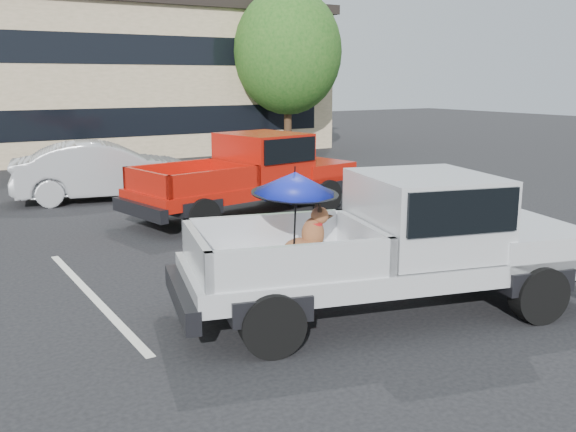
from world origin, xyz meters
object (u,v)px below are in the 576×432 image
tree_back (150,52)px  silver_pickup (408,236)px  red_pickup (258,170)px  silver_sedan (105,171)px  tree_right (288,52)px

tree_back → silver_pickup: (-5.47, -24.84, -3.36)m
silver_pickup → red_pickup: bearing=92.7°
silver_pickup → red_pickup: 6.93m
tree_back → red_pickup: 18.81m
silver_pickup → silver_sedan: (-1.12, 10.43, -0.29)m
red_pickup → tree_right: bearing=44.8°
tree_back → silver_pickup: bearing=-102.4°
red_pickup → silver_sedan: red_pickup is taller
tree_back → red_pickup: (-4.02, -18.06, -3.39)m
tree_back → red_pickup: bearing=-102.6°
tree_right → red_pickup: bearing=-124.9°
tree_right → tree_back: size_ratio=0.95×
tree_back → silver_pickup: tree_back is taller
silver_pickup → silver_sedan: silver_pickup is taller
silver_pickup → silver_sedan: size_ratio=1.29×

